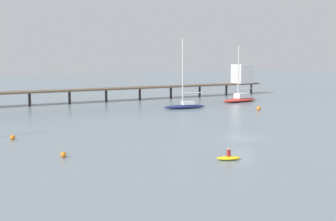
% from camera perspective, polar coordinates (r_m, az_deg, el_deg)
% --- Properties ---
extents(ground_plane, '(400.00, 400.00, 0.00)m').
position_cam_1_polar(ground_plane, '(53.11, 9.49, -3.42)').
color(ground_plane, slate).
extents(pier, '(88.19, 6.21, 7.39)m').
position_cam_1_polar(pier, '(100.06, -1.30, 3.52)').
color(pier, brown).
rests_on(pier, ground_plane).
extents(sailboat_red, '(8.93, 3.05, 11.52)m').
position_cam_1_polar(sailboat_red, '(94.56, 9.06, 1.52)').
color(sailboat_red, red).
rests_on(sailboat_red, ground_plane).
extents(sailboat_navy, '(8.14, 3.53, 12.45)m').
position_cam_1_polar(sailboat_navy, '(81.57, 2.16, 0.75)').
color(sailboat_navy, navy).
rests_on(sailboat_navy, ground_plane).
extents(dinghy_yellow, '(2.42, 1.79, 1.14)m').
position_cam_1_polar(dinghy_yellow, '(41.76, 7.63, -5.88)').
color(dinghy_yellow, yellow).
rests_on(dinghy_yellow, ground_plane).
extents(mooring_buoy_near, '(0.56, 0.56, 0.56)m').
position_cam_1_polar(mooring_buoy_near, '(54.08, -18.98, -3.22)').
color(mooring_buoy_near, orange).
rests_on(mooring_buoy_near, ground_plane).
extents(mooring_buoy_inner, '(0.56, 0.56, 0.56)m').
position_cam_1_polar(mooring_buoy_inner, '(43.46, -13.03, -5.42)').
color(mooring_buoy_inner, orange).
rests_on(mooring_buoy_inner, ground_plane).
extents(mooring_buoy_outer, '(0.72, 0.72, 0.72)m').
position_cam_1_polar(mooring_buoy_outer, '(80.14, 11.35, 0.25)').
color(mooring_buoy_outer, orange).
rests_on(mooring_buoy_outer, ground_plane).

